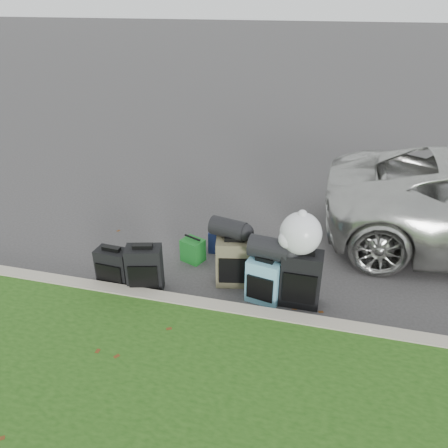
% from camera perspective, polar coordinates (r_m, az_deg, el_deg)
% --- Properties ---
extents(ground, '(120.00, 120.00, 0.00)m').
position_cam_1_polar(ground, '(6.00, 0.46, -5.63)').
color(ground, '#383535').
rests_on(ground, ground).
extents(curb, '(120.00, 0.18, 0.15)m').
position_cam_1_polar(curb, '(5.17, -2.23, -10.88)').
color(curb, '#9E937F').
rests_on(curb, ground).
extents(suitcase_small_black, '(0.43, 0.25, 0.52)m').
position_cam_1_polar(suitcase_small_black, '(5.68, -14.16, -5.58)').
color(suitcase_small_black, black).
rests_on(suitcase_small_black, ground).
extents(suitcase_large_black_left, '(0.48, 0.36, 0.62)m').
position_cam_1_polar(suitcase_large_black_left, '(5.48, -10.31, -5.86)').
color(suitcase_large_black_left, black).
rests_on(suitcase_large_black_left, ground).
extents(suitcase_olive, '(0.50, 0.37, 0.63)m').
position_cam_1_polar(suitcase_olive, '(5.53, 1.34, -4.96)').
color(suitcase_olive, '#433F2C').
rests_on(suitcase_olive, ground).
extents(suitcase_teal, '(0.43, 0.31, 0.56)m').
position_cam_1_polar(suitcase_teal, '(5.26, 5.21, -7.41)').
color(suitcase_teal, teal).
rests_on(suitcase_teal, ground).
extents(suitcase_large_black_right, '(0.47, 0.28, 0.70)m').
position_cam_1_polar(suitcase_large_black_right, '(5.24, 10.01, -7.03)').
color(suitcase_large_black_right, black).
rests_on(suitcase_large_black_right, ground).
extents(tote_green, '(0.35, 0.32, 0.32)m').
position_cam_1_polar(tote_green, '(6.07, -4.08, -3.44)').
color(tote_green, '#176820').
rests_on(tote_green, ground).
extents(tote_navy, '(0.33, 0.27, 0.32)m').
position_cam_1_polar(tote_navy, '(6.29, -0.54, -2.15)').
color(tote_navy, '#16204D').
rests_on(tote_navy, ground).
extents(duffel_left, '(0.49, 0.34, 0.24)m').
position_cam_1_polar(duffel_left, '(5.39, 0.57, -0.56)').
color(duffel_left, black).
rests_on(duffel_left, suitcase_olive).
extents(duffel_right, '(0.51, 0.33, 0.27)m').
position_cam_1_polar(duffel_right, '(5.10, 5.95, -3.18)').
color(duffel_right, black).
rests_on(duffel_right, suitcase_teal).
extents(trash_bag, '(0.48, 0.48, 0.48)m').
position_cam_1_polar(trash_bag, '(4.96, 9.99, -1.22)').
color(trash_bag, silver).
rests_on(trash_bag, suitcase_large_black_right).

